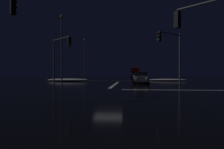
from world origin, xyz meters
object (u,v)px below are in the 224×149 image
sedan_blue (136,75)px  traffic_signal_ne (172,48)px  sedan_red (139,77)px  box_truck (135,71)px  sedan_orange (136,75)px  sedan_black (135,75)px  traffic_signal_se (215,27)px  streetlamp_left_far (84,56)px  streetlamp_left_near (62,44)px  traffic_signal_nw (60,51)px  sedan_silver (141,78)px  sedan_green (137,76)px

sedan_blue → traffic_signal_ne: size_ratio=0.68×
sedan_red → traffic_signal_ne: traffic_signal_ne is taller
traffic_signal_ne → box_truck: bearing=95.1°
sedan_orange → sedan_blue: bearing=-91.6°
sedan_black → traffic_signal_se: traffic_signal_se is taller
streetlamp_left_far → streetlamp_left_near: streetlamp_left_near is taller
sedan_orange → sedan_black: bearing=91.0°
sedan_red → box_truck: (-0.31, 32.36, 0.91)m
sedan_black → traffic_signal_ne: 34.45m
traffic_signal_nw → streetlamp_left_far: bearing=95.1°
box_truck → traffic_signal_se: bearing=-86.3°
sedan_silver → sedan_blue: 18.07m
streetlamp_left_far → sedan_green: bearing=-28.2°
sedan_orange → traffic_signal_nw: 29.41m
sedan_silver → sedan_red: same height
sedan_green → sedan_silver: bearing=-89.4°
streetlamp_left_far → sedan_black: bearing=44.5°
sedan_red → box_truck: box_truck is taller
sedan_silver → sedan_red: (0.03, 6.06, 0.00)m
traffic_signal_se → streetlamp_left_far: (-15.40, 35.90, 1.23)m
traffic_signal_se → streetlamp_left_far: bearing=113.2°
traffic_signal_ne → sedan_orange: bearing=97.4°
box_truck → streetlamp_left_far: 22.92m
box_truck → streetlamp_left_near: (-11.78, -35.33, 4.20)m
streetlamp_left_far → traffic_signal_se: bearing=-66.8°
sedan_silver → sedan_black: (-0.23, 30.73, 0.00)m
sedan_red → traffic_signal_ne: bearing=-69.9°
sedan_silver → sedan_orange: same height
sedan_silver → traffic_signal_nw: traffic_signal_nw is taller
sedan_black → traffic_signal_se: bearing=-85.7°
sedan_orange → streetlamp_left_near: (-11.94, -20.99, 5.10)m
sedan_black → traffic_signal_se: (3.58, -47.54, 3.24)m
box_truck → sedan_black: bearing=-89.7°
sedan_red → streetlamp_left_near: bearing=-166.2°
traffic_signal_nw → sedan_blue: bearing=65.5°
streetlamp_left_far → sedan_red: bearing=-47.1°
streetlamp_left_near → sedan_blue: bearing=51.9°
sedan_blue → traffic_signal_ne: (3.76, -21.40, 3.59)m
traffic_signal_nw → streetlamp_left_near: bearing=107.0°
streetlamp_left_far → sedan_blue: bearing=-5.0°
sedan_silver → sedan_black: same height
streetlamp_left_far → box_truck: bearing=58.6°
sedan_green → traffic_signal_nw: (-9.93, -16.10, 3.34)m
sedan_black → streetlamp_left_far: bearing=-135.5°
traffic_signal_nw → box_truck: bearing=76.8°
sedan_red → sedan_blue: same height
sedan_blue → streetlamp_left_far: bearing=175.0°
sedan_silver → box_truck: 38.43m
traffic_signal_se → box_truck: bearing=93.7°
sedan_green → traffic_signal_nw: traffic_signal_nw is taller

